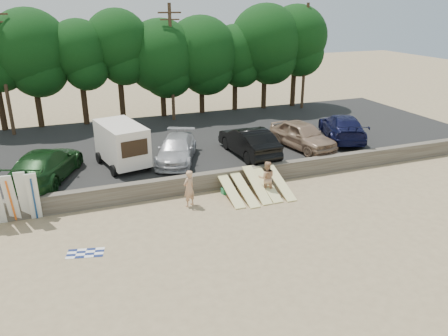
{
  "coord_description": "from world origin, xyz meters",
  "views": [
    {
      "loc": [
        -6.59,
        -18.07,
        9.77
      ],
      "look_at": [
        1.45,
        3.0,
        1.15
      ],
      "focal_mm": 35.0,
      "sensor_mm": 36.0,
      "label": 1
    }
  ],
  "objects": [
    {
      "name": "surfboard_low_0",
      "position": [
        1.25,
        1.54,
        0.46
      ],
      "size": [
        0.56,
        2.9,
        0.92
      ],
      "primitive_type": "cube",
      "rotation": [
        0.29,
        0.0,
        0.0
      ],
      "color": "#F2E799",
      "rests_on": "ground"
    },
    {
      "name": "treeline",
      "position": [
        1.54,
        17.48,
        6.28
      ],
      "size": [
        32.37,
        6.57,
        9.02
      ],
      "color": "#382616",
      "rests_on": "parking_lot"
    },
    {
      "name": "car_1",
      "position": [
        -7.73,
        5.88,
        1.57
      ],
      "size": [
        4.53,
        6.46,
        1.74
      ],
      "primitive_type": "imported",
      "rotation": [
        0.0,
        0.0,
        2.75
      ],
      "color": "#133515",
      "rests_on": "parking_lot"
    },
    {
      "name": "ground",
      "position": [
        0.0,
        0.0,
        0.0
      ],
      "size": [
        120.0,
        120.0,
        0.0
      ],
      "primitive_type": "plane",
      "color": "tan",
      "rests_on": "ground"
    },
    {
      "name": "car_2",
      "position": [
        -0.36,
        6.3,
        1.44
      ],
      "size": [
        3.89,
        5.51,
        1.48
      ],
      "primitive_type": "imported",
      "rotation": [
        0.0,
        0.0,
        -0.4
      ],
      "color": "#B4B3B9",
      "rests_on": "parking_lot"
    },
    {
      "name": "surfboard_upright_5",
      "position": [
        -8.72,
        2.6,
        1.28
      ],
      "size": [
        0.57,
        0.59,
        2.57
      ],
      "primitive_type": "cube",
      "rotation": [
        0.18,
        0.0,
        -0.14
      ],
      "color": "white",
      "rests_on": "ground"
    },
    {
      "name": "surfboard_low_2",
      "position": [
        2.72,
        1.4,
        0.59
      ],
      "size": [
        0.56,
        2.81,
        1.18
      ],
      "primitive_type": "cube",
      "rotation": [
        0.38,
        0.0,
        0.0
      ],
      "color": "#F2E799",
      "rests_on": "ground"
    },
    {
      "name": "gear_bag",
      "position": [
        1.57,
        2.4,
        0.11
      ],
      "size": [
        0.34,
        0.3,
        0.22
      ],
      "primitive_type": "cube",
      "rotation": [
        0.0,
        0.0,
        -0.19
      ],
      "color": "orange",
      "rests_on": "ground"
    },
    {
      "name": "car_3",
      "position": [
        4.14,
        5.74,
        1.59
      ],
      "size": [
        2.17,
        5.49,
        1.78
      ],
      "primitive_type": "imported",
      "rotation": [
        0.0,
        0.0,
        3.2
      ],
      "color": "black",
      "rests_on": "parking_lot"
    },
    {
      "name": "box_trailer",
      "position": [
        -3.54,
        6.57,
        2.12
      ],
      "size": [
        2.91,
        4.3,
        2.54
      ],
      "rotation": [
        0.0,
        0.0,
        0.21
      ],
      "color": "silver",
      "rests_on": "parking_lot"
    },
    {
      "name": "cooler",
      "position": [
        1.19,
        2.16,
        0.16
      ],
      "size": [
        0.42,
        0.36,
        0.32
      ],
      "primitive_type": "cube",
      "rotation": [
        0.0,
        0.0,
        0.16
      ],
      "color": "#299858",
      "rests_on": "ground"
    },
    {
      "name": "surfboard_low_4",
      "position": [
        4.1,
        1.34,
        0.52
      ],
      "size": [
        0.56,
        2.86,
        1.05
      ],
      "primitive_type": "cube",
      "rotation": [
        0.33,
        0.0,
        0.0
      ],
      "color": "#F2E799",
      "rests_on": "ground"
    },
    {
      "name": "surfboard_low_1",
      "position": [
        1.98,
        1.34,
        0.45
      ],
      "size": [
        0.56,
        2.9,
        0.89
      ],
      "primitive_type": "cube",
      "rotation": [
        0.28,
        0.0,
        0.0
      ],
      "color": "#F2E799",
      "rests_on": "ground"
    },
    {
      "name": "utility_poles",
      "position": [
        2.0,
        16.0,
        5.43
      ],
      "size": [
        25.8,
        0.26,
        9.0
      ],
      "color": "#473321",
      "rests_on": "parking_lot"
    },
    {
      "name": "car_4",
      "position": [
        8.02,
        5.78,
        1.58
      ],
      "size": [
        2.94,
        5.45,
        1.76
      ],
      "primitive_type": "imported",
      "rotation": [
        0.0,
        0.0,
        0.17
      ],
      "color": "#9D7D64",
      "rests_on": "parking_lot"
    },
    {
      "name": "parking_lot",
      "position": [
        0.0,
        10.5,
        0.35
      ],
      "size": [
        44.0,
        14.5,
        0.7
      ],
      "primitive_type": "cube",
      "color": "#282828",
      "rests_on": "ground"
    },
    {
      "name": "beachgoer_a",
      "position": [
        -1.06,
        1.4,
        0.97
      ],
      "size": [
        0.84,
        0.74,
        1.93
      ],
      "primitive_type": "imported",
      "rotation": [
        0.0,
        0.0,
        3.64
      ],
      "color": "tan",
      "rests_on": "ground"
    },
    {
      "name": "beachgoer_b",
      "position": [
        3.25,
        1.32,
        0.94
      ],
      "size": [
        1.1,
        0.98,
        1.88
      ],
      "primitive_type": "imported",
      "rotation": [
        0.0,
        0.0,
        2.8
      ],
      "color": "tan",
      "rests_on": "ground"
    },
    {
      "name": "beach_towel",
      "position": [
        -6.4,
        -1.4,
        0.01
      ],
      "size": [
        1.81,
        1.81,
        0.0
      ],
      "primitive_type": "plane",
      "rotation": [
        0.0,
        0.0,
        -0.23
      ],
      "color": "white",
      "rests_on": "ground"
    },
    {
      "name": "surfboard_upright_4",
      "position": [
        -9.28,
        2.51,
        1.27
      ],
      "size": [
        0.58,
        0.75,
        2.54
      ],
      "primitive_type": "cube",
      "rotation": [
        0.25,
        0.0,
        -0.12
      ],
      "color": "white",
      "rests_on": "ground"
    },
    {
      "name": "surfboard_low_3",
      "position": [
        3.34,
        1.44,
        0.51
      ],
      "size": [
        0.56,
        2.87,
        1.01
      ],
      "primitive_type": "cube",
      "rotation": [
        0.32,
        0.0,
        0.0
      ],
      "color": "#F2E799",
      "rests_on": "ground"
    },
    {
      "name": "car_5",
      "position": [
        11.66,
        6.58,
        1.57
      ],
      "size": [
        4.51,
        6.45,
        1.73
      ],
      "primitive_type": "imported",
      "rotation": [
        0.0,
        0.0,
        2.75
      ],
      "color": "#0E1033",
      "rests_on": "parking_lot"
    },
    {
      "name": "surfboard_upright_6",
      "position": [
        -8.3,
        2.4,
        1.27
      ],
      "size": [
        0.55,
        0.74,
        2.53
      ],
      "primitive_type": "cube",
      "rotation": [
        0.25,
        0.0,
        0.07
      ],
      "color": "white",
      "rests_on": "ground"
    },
    {
      "name": "seawall",
      "position": [
        0.0,
        3.0,
        0.5
      ],
      "size": [
        44.0,
        0.5,
        1.0
      ],
      "primitive_type": "cube",
      "color": "#6B6356",
      "rests_on": "ground"
    }
  ]
}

